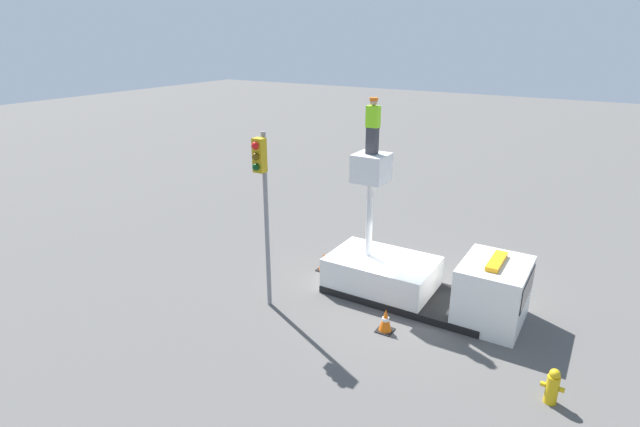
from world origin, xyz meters
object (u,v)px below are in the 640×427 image
Objects in this scene: traffic_light_pole at (262,188)px; traffic_cone_curbside at (385,321)px; fire_hydrant at (552,386)px; worker at (373,126)px; traffic_cone_rear at (324,262)px; bucket_truck at (424,279)px.

traffic_light_pole is 7.79× the size of traffic_cone_curbside.
fire_hydrant reaches higher than traffic_cone_curbside.
worker is at bearing 52.38° from traffic_light_pole.
traffic_light_pole reaches higher than traffic_cone_rear.
bucket_truck reaches higher than traffic_cone_curbside.
traffic_cone_rear is at bearing 170.40° from worker.
bucket_truck is 9.23× the size of traffic_cone_rear.
traffic_light_pole is (-4.19, -2.84, 3.14)m from bucket_truck.
worker is at bearing 180.00° from bucket_truck.
traffic_light_pole is (-2.19, -2.84, -1.61)m from worker.
worker is 5.63m from traffic_cone_rear.
worker reaches higher than traffic_light_pole.
traffic_light_pole reaches higher than bucket_truck.
worker is 2.41× the size of traffic_cone_curbside.
traffic_light_pole is 5.34m from traffic_cone_curbside.
traffic_light_pole reaches higher than traffic_cone_curbside.
traffic_cone_curbside is at bearing -98.90° from bucket_truck.
bucket_truck is 3.63× the size of worker.
bucket_truck reaches higher than traffic_cone_rear.
traffic_cone_rear is (-8.24, 3.25, -0.13)m from fire_hydrant.
traffic_light_pole is 8.22× the size of traffic_cone_rear.
bucket_truck is 2.26m from traffic_cone_curbside.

